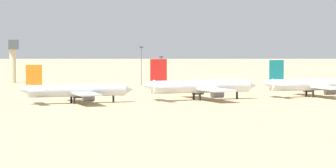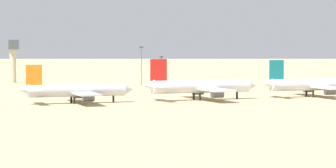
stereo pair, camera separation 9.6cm
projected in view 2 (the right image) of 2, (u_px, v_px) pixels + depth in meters
The scene contains 8 objects.
ground at pixel (197, 99), 265.42m from camera, with size 4000.00×4000.00×0.00m, color tan.
ridge_center at pixel (170, 18), 1357.64m from camera, with size 410.15×406.08×132.42m, color slate.
parked_jet_orange_2 at pixel (76, 91), 245.09m from camera, with size 38.38×32.27×12.68m.
parked_jet_red_3 at pixel (200, 86), 260.03m from camera, with size 43.04×36.08×14.24m.
parked_jet_teal_4 at pixel (313, 85), 275.34m from camera, with size 41.18×34.74×13.60m.
control_tower at pixel (13, 57), 375.46m from camera, with size 5.20×5.20×21.47m.
light_pole_west at pixel (141, 63), 352.64m from camera, with size 1.80×0.50×18.17m.
light_pole_east at pixel (161, 69), 349.30m from camera, with size 1.80×0.50×13.63m.
Camera 2 is at (-109.32, -241.38, 19.16)m, focal length 80.79 mm.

